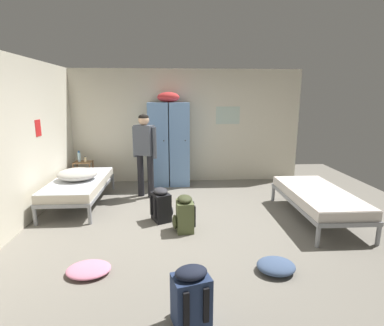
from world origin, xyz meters
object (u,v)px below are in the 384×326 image
Objects in this scene: bed_left_rear at (79,185)px; backpack_black at (162,205)px; locker_bank at (169,142)px; lotion_bottle at (85,159)px; water_bottle at (79,157)px; shelf_unit at (84,172)px; clothes_pile_pink at (89,269)px; bedding_heap at (77,174)px; clothes_pile_denim at (276,266)px; backpack_olive at (184,214)px; backpack_navy at (191,296)px; bed_right at (318,197)px; person_traveler at (145,148)px.

bed_left_rear is 3.45× the size of backpack_black.
locker_bank is 15.50× the size of lotion_bottle.
locker_bank is 2.00m from water_bottle.
locker_bank is at bearing 3.60° from lotion_bottle.
clothes_pile_pink is at bearing -73.48° from shelf_unit.
bedding_heap is 1.29× the size of backpack_black.
shelf_unit is 0.30× the size of bed_left_rear.
locker_bank is at bearing 109.32° from clothes_pile_denim.
backpack_black is at bearing 130.95° from backpack_olive.
backpack_navy is at bearing -58.38° from bedding_heap.
bed_right reaches higher than clothes_pile_pink.
backpack_navy is at bearing -81.40° from backpack_black.
backpack_navy is (2.07, -4.24, -0.37)m from lotion_bottle.
bed_left_rear is (-1.65, -1.23, -0.59)m from locker_bank.
lotion_bottle is at bearing 116.09° from backpack_navy.
backpack_black is at bearing -92.86° from locker_bank.
backpack_navy is at bearing -63.91° from lotion_bottle.
bedding_heap is at bearing -142.54° from locker_bank.
locker_bank is 2.18m from backpack_black.
bed_right is 4.19m from bedding_heap.
backpack_black is (1.55, -0.79, -0.33)m from bedding_heap.
shelf_unit is at bearing 101.66° from bedding_heap.
clothes_pile_denim is at bearing -48.49° from lotion_bottle.
lotion_bottle is at bearing 131.61° from backpack_black.
lotion_bottle is (-0.18, 1.15, 0.03)m from bedding_heap.
person_traveler reaches higher than bed_right.
clothes_pile_pink is at bearing -74.39° from lotion_bottle.
locker_bank reaches higher than bed_left_rear.
locker_bank is 4.12× the size of clothes_pile_pink.
locker_bank reaches higher than clothes_pile_pink.
backpack_black reaches higher than bed_right.
bedding_heap is 1.17m from lotion_bottle.
bedding_heap is 3.79m from clothes_pile_denim.
clothes_pile_denim is at bearing -48.46° from backpack_olive.
water_bottle is at bearing 132.76° from backpack_olive.
shelf_unit is 1.18m from bed_left_rear.
backpack_olive is at bearing -84.24° from locker_bank.
bedding_heap reaches higher than clothes_pile_denim.
backpack_navy and backpack_olive have the same top height.
person_traveler is at bearing 18.28° from bed_left_rear.
locker_bank is 4.67× the size of clothes_pile_denim.
clothes_pile_denim is at bearing -38.78° from bedding_heap.
bed_left_rear is at bearing -77.74° from shelf_unit.
bed_left_rear is 14.22× the size of lotion_bottle.
clothes_pile_pink is at bearing -136.89° from backpack_olive.
person_traveler reaches higher than backpack_navy.
backpack_navy is at bearing -144.37° from clothes_pile_denim.
backpack_black is at bearing -47.84° from shelf_unit.
lotion_bottle is 0.24× the size of backpack_navy.
backpack_olive is at bearing -48.50° from lotion_bottle.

